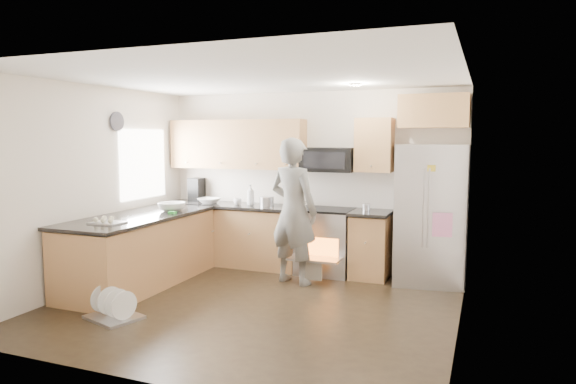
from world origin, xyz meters
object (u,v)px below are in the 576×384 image
at_px(stove_range, 326,226).
at_px(person, 293,211).
at_px(refrigerator, 429,214).
at_px(dish_rack, 114,310).

relative_size(stove_range, person, 0.93).
distance_m(refrigerator, dish_rack, 4.06).
relative_size(stove_range, dish_rack, 2.76).
height_order(stove_range, person, person).
bearing_deg(stove_range, person, -111.37).
xyz_separation_m(refrigerator, person, (-1.67, -0.64, 0.04)).
relative_size(person, dish_rack, 2.98).
xyz_separation_m(stove_range, person, (-0.25, -0.64, 0.29)).
bearing_deg(person, stove_range, -95.56).
height_order(refrigerator, dish_rack, refrigerator).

